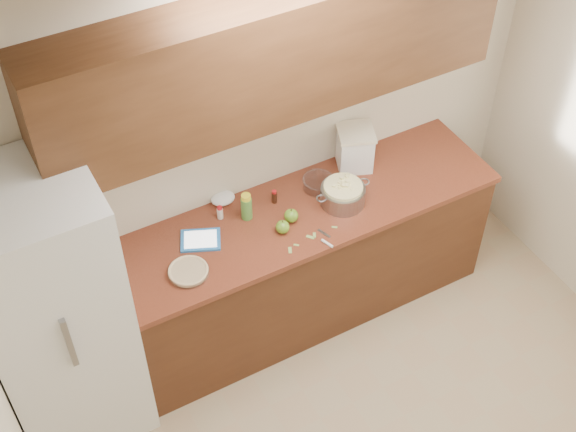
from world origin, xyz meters
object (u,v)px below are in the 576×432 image
pie (188,272)px  tablet (201,240)px  flour_canister (355,148)px  colander (343,194)px

pie → tablet: size_ratio=0.83×
flour_canister → tablet: size_ratio=1.04×
tablet → flour_canister: bearing=30.9°
colander → tablet: bearing=172.3°
flour_canister → tablet: (-1.12, -0.14, -0.13)m
pie → tablet: bearing=50.5°
flour_canister → tablet: bearing=-173.1°
colander → tablet: 0.89m
pie → flour_canister: flour_canister is taller
pie → tablet: (0.16, 0.19, -0.01)m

